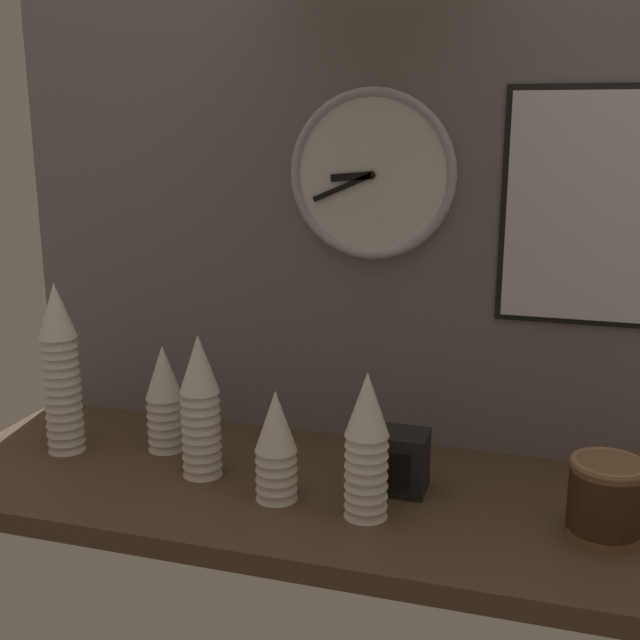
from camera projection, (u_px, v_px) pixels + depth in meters
The scene contains 11 objects.
ground_plane at pixel (335, 495), 1.55m from camera, with size 1.60×0.56×0.04m, color #4C3826.
wall_tiled_back at pixel (371, 199), 1.66m from camera, with size 1.60×0.03×1.05m.
cup_stack_center_right at pixel (367, 445), 1.40m from camera, with size 0.08×0.08×0.27m.
cup_stack_left at pixel (164, 398), 1.69m from camera, with size 0.08×0.08×0.23m.
cup_stack_far_left at pixel (60, 369), 1.67m from camera, with size 0.08×0.08×0.36m.
cup_stack_center_left at pixel (200, 406), 1.56m from camera, with size 0.08×0.08×0.29m.
cup_stack_center at pixel (276, 445), 1.47m from camera, with size 0.08×0.08×0.21m.
bowl_stack_far_right at pixel (606, 497), 1.34m from camera, with size 0.13×0.13×0.14m.
wall_clock at pixel (372, 175), 1.62m from camera, with size 0.34×0.03×0.34m.
menu_board at pixel (611, 209), 1.51m from camera, with size 0.41×0.01×0.46m.
napkin_dispenser at pixel (398, 461), 1.52m from camera, with size 0.11×0.09×0.12m.
Camera 1 is at (0.38, -1.37, 0.69)m, focal length 45.00 mm.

